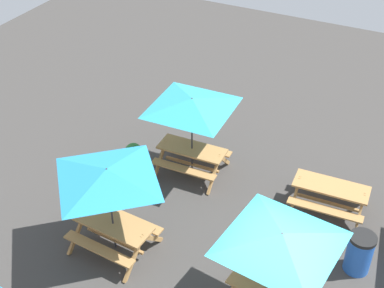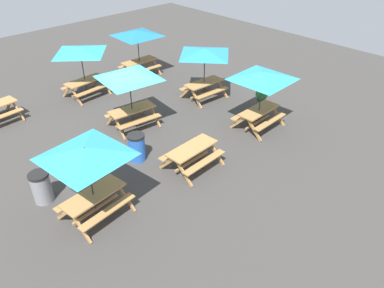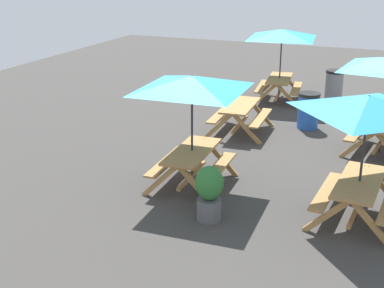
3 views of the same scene
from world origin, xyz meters
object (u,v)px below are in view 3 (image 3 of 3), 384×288
(picnic_table_2, at_px, (192,91))
(potted_plant_0, at_px, (209,192))
(picnic_table_1, at_px, (240,112))
(trash_bin_blue, at_px, (308,110))
(picnic_table_3, at_px, (282,39))
(trash_bin_gray, at_px, (334,85))
(picnic_table_0, at_px, (368,114))

(picnic_table_2, height_order, potted_plant_0, picnic_table_2)
(picnic_table_1, bearing_deg, trash_bin_blue, 120.55)
(picnic_table_1, bearing_deg, picnic_table_3, 173.84)
(picnic_table_2, height_order, trash_bin_gray, picnic_table_2)
(picnic_table_1, relative_size, picnic_table_3, 0.67)
(picnic_table_1, bearing_deg, picnic_table_2, -0.99)
(trash_bin_blue, height_order, potted_plant_0, potted_plant_0)
(picnic_table_0, xyz_separation_m, picnic_table_1, (-4.01, -3.43, -1.43))
(picnic_table_1, xyz_separation_m, potted_plant_0, (4.98, 0.99, -0.02))
(picnic_table_0, height_order, trash_bin_blue, picnic_table_0)
(picnic_table_0, height_order, potted_plant_0, picnic_table_0)
(picnic_table_0, bearing_deg, trash_bin_gray, -165.28)
(picnic_table_2, bearing_deg, picnic_table_0, 82.49)
(picnic_table_1, height_order, picnic_table_3, picnic_table_3)
(picnic_table_0, distance_m, potted_plant_0, 3.00)
(picnic_table_2, relative_size, potted_plant_0, 2.75)
(picnic_table_2, distance_m, potted_plant_0, 2.11)
(picnic_table_0, xyz_separation_m, trash_bin_gray, (-8.36, -1.63, -1.49))
(picnic_table_1, xyz_separation_m, trash_bin_blue, (-1.06, 1.60, -0.07))
(potted_plant_0, bearing_deg, picnic_table_1, -168.72)
(trash_bin_blue, bearing_deg, picnic_table_3, -150.52)
(picnic_table_0, height_order, trash_bin_gray, picnic_table_0)
(picnic_table_1, height_order, picnic_table_2, picnic_table_2)
(picnic_table_0, relative_size, trash_bin_blue, 2.38)
(picnic_table_0, bearing_deg, picnic_table_1, -135.70)
(picnic_table_3, relative_size, potted_plant_0, 2.74)
(trash_bin_blue, relative_size, potted_plant_0, 0.96)
(trash_bin_blue, xyz_separation_m, trash_bin_gray, (-3.29, 0.21, 0.00))
(picnic_table_3, relative_size, trash_bin_blue, 2.86)
(picnic_table_0, xyz_separation_m, picnic_table_2, (-0.31, -3.30, 0.00))
(picnic_table_1, relative_size, potted_plant_0, 1.82)
(picnic_table_0, xyz_separation_m, trash_bin_blue, (-5.07, -1.84, -1.49))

